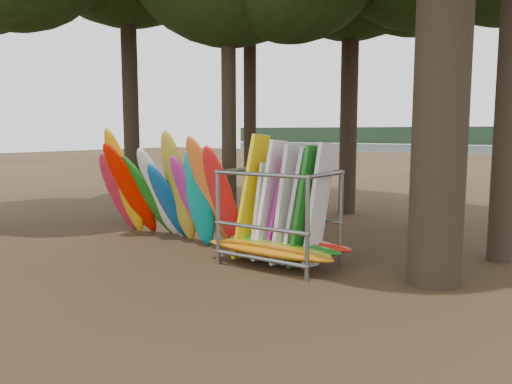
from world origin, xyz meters
The scene contains 3 objects.
ground centered at (0.00, 0.00, 0.00)m, with size 120.00×120.00×0.00m, color #47331E.
kayak_row centered at (-2.24, 0.56, 1.30)m, with size 4.83×2.30×3.15m.
storage_rack centered at (1.52, 0.32, 0.98)m, with size 3.15×1.55×2.90m.
Camera 1 is at (7.26, -8.79, 2.93)m, focal length 35.00 mm.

